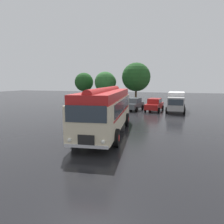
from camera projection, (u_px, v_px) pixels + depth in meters
ground_plane at (102, 134)px, 14.89m from camera, size 120.00×120.00×0.00m
vintage_bus at (106, 108)px, 15.03m from camera, size 3.75×10.33×3.49m
car_near_left at (94, 103)px, 28.50m from camera, size 2.26×4.34×1.66m
car_mid_left at (113, 103)px, 28.31m from camera, size 2.27×4.34×1.66m
car_mid_right at (134, 104)px, 27.48m from camera, size 2.41×4.40×1.66m
car_far_right at (154, 105)px, 26.66m from camera, size 2.34×4.37×1.66m
box_van at (176, 101)px, 26.24m from camera, size 2.42×5.81×2.50m
tree_far_left at (84, 82)px, 36.33m from camera, size 3.38×3.38×5.48m
tree_left_of_centre at (106, 82)px, 34.23m from camera, size 3.65×3.65×5.58m
tree_centre at (136, 77)px, 33.39m from camera, size 4.78×4.78×7.03m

